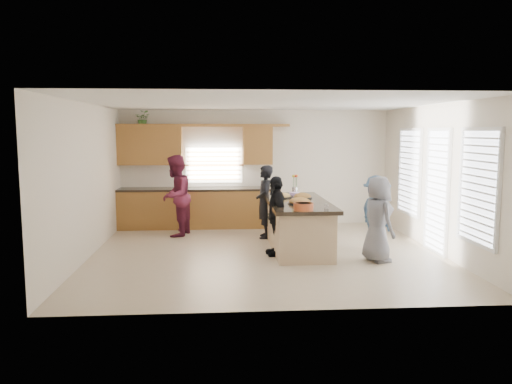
{
  "coord_description": "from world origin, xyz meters",
  "views": [
    {
      "loc": [
        -0.84,
        -9.14,
        2.3
      ],
      "look_at": [
        -0.17,
        0.21,
        1.15
      ],
      "focal_mm": 35.0,
      "sensor_mm": 36.0,
      "label": 1
    }
  ],
  "objects": [
    {
      "name": "room_shell",
      "position": [
        0.0,
        0.0,
        1.9
      ],
      "size": [
        6.52,
        6.02,
        2.81
      ],
      "color": "silver",
      "rests_on": "ground"
    },
    {
      "name": "woman_left_back",
      "position": [
        0.1,
        1.43,
        0.79
      ],
      "size": [
        0.4,
        0.59,
        1.57
      ],
      "primitive_type": "imported",
      "rotation": [
        0.0,
        0.0,
        -1.62
      ],
      "color": "black",
      "rests_on": "ground"
    },
    {
      "name": "clear_cup",
      "position": [
        0.99,
        -0.7,
        1.0
      ],
      "size": [
        0.08,
        0.08,
        0.09
      ],
      "primitive_type": "cylinder",
      "color": "white",
      "rests_on": "island"
    },
    {
      "name": "right_wall_glazing",
      "position": [
        3.22,
        -0.13,
        1.34
      ],
      "size": [
        0.06,
        4.0,
        2.25
      ],
      "color": "white",
      "rests_on": "ground"
    },
    {
      "name": "platter_mid",
      "position": [
        0.81,
        0.76,
        0.98
      ],
      "size": [
        0.39,
        0.39,
        0.16
      ],
      "color": "black",
      "rests_on": "island"
    },
    {
      "name": "flower_vase",
      "position": [
        0.76,
        1.46,
        1.17
      ],
      "size": [
        0.14,
        0.14,
        0.42
      ],
      "color": "silver",
      "rests_on": "island"
    },
    {
      "name": "potted_plant",
      "position": [
        -2.64,
        2.82,
        2.58
      ],
      "size": [
        0.35,
        0.3,
        0.37
      ],
      "primitive_type": "imported",
      "rotation": [
        0.0,
        0.0,
        -0.05
      ],
      "color": "#406F2C",
      "rests_on": "back_cabinetry"
    },
    {
      "name": "island",
      "position": [
        0.65,
        0.39,
        0.45
      ],
      "size": [
        1.15,
        2.7,
        0.95
      ],
      "rotation": [
        0.0,
        0.0,
        0.0
      ],
      "color": "tan",
      "rests_on": "ground"
    },
    {
      "name": "plate_stack",
      "position": [
        0.72,
        1.25,
        0.98
      ],
      "size": [
        0.22,
        0.22,
        0.05
      ],
      "primitive_type": "cylinder",
      "color": "#C395D8",
      "rests_on": "island"
    },
    {
      "name": "back_cabinetry",
      "position": [
        -1.47,
        2.73,
        0.91
      ],
      "size": [
        4.08,
        0.66,
        2.46
      ],
      "color": "#99652C",
      "rests_on": "ground"
    },
    {
      "name": "platter_back",
      "position": [
        0.43,
        0.86,
        0.98
      ],
      "size": [
        0.35,
        0.35,
        0.14
      ],
      "color": "black",
      "rests_on": "island"
    },
    {
      "name": "platter_front",
      "position": [
        0.63,
        -0.0,
        0.98
      ],
      "size": [
        0.45,
        0.45,
        0.18
      ],
      "color": "black",
      "rests_on": "island"
    },
    {
      "name": "salad_bowl",
      "position": [
        0.57,
        -0.81,
        1.02
      ],
      "size": [
        0.34,
        0.34,
        0.13
      ],
      "color": "#B94B21",
      "rests_on": "island"
    },
    {
      "name": "floor",
      "position": [
        0.0,
        0.0,
        0.0
      ],
      "size": [
        6.5,
        6.5,
        0.0
      ],
      "primitive_type": "plane",
      "color": "#BFAB8E",
      "rests_on": "ground"
    },
    {
      "name": "woman_right_back",
      "position": [
        2.14,
        0.14,
        0.73
      ],
      "size": [
        0.69,
        1.02,
        1.45
      ],
      "primitive_type": "imported",
      "rotation": [
        0.0,
        0.0,
        1.74
      ],
      "color": "#324E6E",
      "rests_on": "ground"
    },
    {
      "name": "woman_left_mid",
      "position": [
        -1.83,
        1.75,
        0.89
      ],
      "size": [
        0.86,
        1.0,
        1.78
      ],
      "primitive_type": "imported",
      "rotation": [
        0.0,
        0.0,
        -1.81
      ],
      "color": "maroon",
      "rests_on": "ground"
    },
    {
      "name": "woman_right_front",
      "position": [
        1.92,
        -0.68,
        0.76
      ],
      "size": [
        0.67,
        0.84,
        1.52
      ],
      "primitive_type": "imported",
      "rotation": [
        0.0,
        0.0,
        1.85
      ],
      "color": "slate",
      "rests_on": "ground"
    },
    {
      "name": "woman_left_front",
      "position": [
        0.18,
        -0.09,
        0.74
      ],
      "size": [
        0.46,
        0.9,
        1.48
      ],
      "primitive_type": "imported",
      "rotation": [
        0.0,
        0.0,
        -1.45
      ],
      "color": "black",
      "rests_on": "ground"
    }
  ]
}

